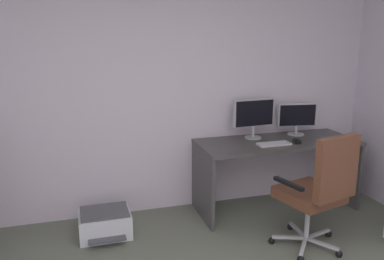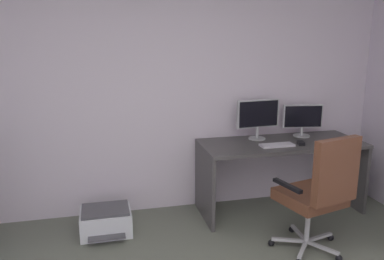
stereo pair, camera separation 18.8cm
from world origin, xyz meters
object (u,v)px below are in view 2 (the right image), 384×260
(desk, at_px, (281,159))
(monitor_main, at_px, (258,116))
(printer, at_px, (106,221))
(monitor_secondary, at_px, (303,118))
(keyboard, at_px, (277,145))
(office_chair, at_px, (319,190))
(computer_mouse, at_px, (301,143))

(desk, distance_m, monitor_main, 0.52)
(monitor_main, distance_m, printer, 1.87)
(monitor_secondary, bearing_deg, monitor_main, -179.99)
(keyboard, bearing_deg, monitor_main, 104.90)
(desk, distance_m, monitor_secondary, 0.54)
(monitor_main, distance_m, keyboard, 0.40)
(desk, bearing_deg, printer, -176.83)
(keyboard, bearing_deg, office_chair, -88.79)
(desk, bearing_deg, keyboard, -131.15)
(monitor_secondary, distance_m, office_chair, 1.21)
(computer_mouse, xyz_separation_m, printer, (-1.96, 0.04, -0.65))
(computer_mouse, bearing_deg, keyboard, -167.96)
(desk, xyz_separation_m, keyboard, (-0.12, -0.13, 0.20))
(monitor_main, xyz_separation_m, keyboard, (0.08, -0.31, -0.25))
(office_chair, bearing_deg, printer, 155.20)
(keyboard, height_order, office_chair, office_chair)
(monitor_main, bearing_deg, keyboard, -74.55)
(computer_mouse, bearing_deg, printer, -167.62)
(monitor_secondary, xyz_separation_m, computer_mouse, (-0.18, -0.31, -0.19))
(computer_mouse, bearing_deg, monitor_main, 151.04)
(monitor_secondary, bearing_deg, desk, -151.44)
(monitor_main, xyz_separation_m, computer_mouse, (0.34, -0.31, -0.24))
(computer_mouse, bearing_deg, desk, 149.18)
(monitor_main, bearing_deg, monitor_secondary, 0.01)
(monitor_main, relative_size, monitor_secondary, 1.10)
(keyboard, relative_size, computer_mouse, 3.40)
(computer_mouse, distance_m, printer, 2.07)
(desk, xyz_separation_m, printer, (-1.82, -0.10, -0.44))
(keyboard, height_order, computer_mouse, computer_mouse)
(monitor_main, distance_m, computer_mouse, 0.52)
(monitor_main, bearing_deg, desk, -41.07)
(monitor_secondary, distance_m, computer_mouse, 0.41)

